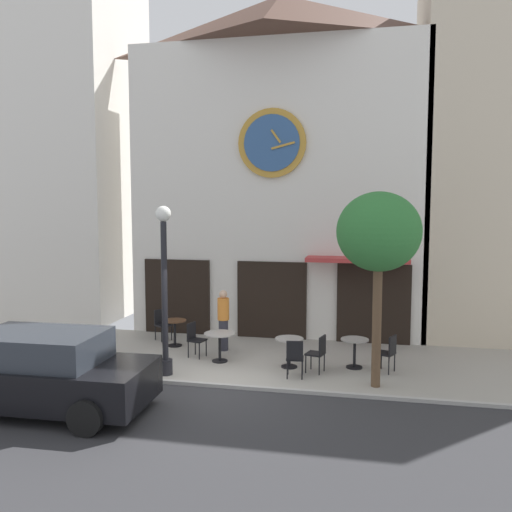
{
  "coord_description": "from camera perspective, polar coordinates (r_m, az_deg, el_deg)",
  "views": [
    {
      "loc": [
        3.34,
        -10.98,
        4.0
      ],
      "look_at": [
        0.53,
        2.31,
        2.69
      ],
      "focal_mm": 37.59,
      "sensor_mm": 36.0,
      "label": 1
    }
  ],
  "objects": [
    {
      "name": "street_tree",
      "position": [
        11.79,
        12.93,
        2.34
      ],
      "size": [
        1.81,
        1.63,
        4.28
      ],
      "color": "brown",
      "rests_on": "ground_plane"
    },
    {
      "name": "cafe_table_near_curb",
      "position": [
        15.43,
        -8.64,
        -7.6
      ],
      "size": [
        0.66,
        0.66,
        0.75
      ],
      "color": "black",
      "rests_on": "ground_plane"
    },
    {
      "name": "cafe_chair_facing_street",
      "position": [
        16.19,
        -10.0,
        -6.94
      ],
      "size": [
        0.56,
        0.56,
        0.9
      ],
      "color": "black",
      "rests_on": "ground_plane"
    },
    {
      "name": "cafe_chair_corner",
      "position": [
        13.31,
        13.92,
        -9.75
      ],
      "size": [
        0.53,
        0.53,
        0.9
      ],
      "color": "black",
      "rests_on": "ground_plane"
    },
    {
      "name": "cafe_chair_by_entrance",
      "position": [
        12.55,
        4.16,
        -10.55
      ],
      "size": [
        0.44,
        0.44,
        0.9
      ],
      "color": "black",
      "rests_on": "ground_plane"
    },
    {
      "name": "neighbor_building_left",
      "position": [
        21.17,
        -20.26,
        13.62
      ],
      "size": [
        5.24,
        4.4,
        14.2
      ],
      "color": "silver",
      "rests_on": "ground_plane"
    },
    {
      "name": "cafe_table_rightmost",
      "position": [
        13.82,
        -3.88,
        -8.92
      ],
      "size": [
        0.8,
        0.8,
        0.74
      ],
      "color": "black",
      "rests_on": "ground_plane"
    },
    {
      "name": "cafe_table_center",
      "position": [
        13.36,
        3.56,
        -9.61
      ],
      "size": [
        0.69,
        0.69,
        0.73
      ],
      "color": "black",
      "rests_on": "ground_plane"
    },
    {
      "name": "parked_car_black",
      "position": [
        11.4,
        -21.96,
        -11.4
      ],
      "size": [
        4.34,
        2.1,
        1.55
      ],
      "color": "black",
      "rests_on": "ground_plane"
    },
    {
      "name": "street_lamp",
      "position": [
        12.65,
        -9.71,
        -3.58
      ],
      "size": [
        0.36,
        0.36,
        3.97
      ],
      "color": "black",
      "rests_on": "ground_plane"
    },
    {
      "name": "cafe_chair_mid_row",
      "position": [
        13.0,
        6.66,
        -10.0
      ],
      "size": [
        0.49,
        0.49,
        0.9
      ],
      "color": "black",
      "rests_on": "ground_plane"
    },
    {
      "name": "clock_building",
      "position": [
        17.3,
        2.6,
        10.07
      ],
      "size": [
        8.93,
        4.23,
        10.45
      ],
      "color": "silver",
      "rests_on": "ground_plane"
    },
    {
      "name": "pedestrian_orange",
      "position": [
        14.78,
        -3.49,
        -6.74
      ],
      "size": [
        0.33,
        0.33,
        1.67
      ],
      "color": "#2D2D38",
      "rests_on": "ground_plane"
    },
    {
      "name": "cafe_table_leftmost",
      "position": [
        13.5,
        10.45,
        -9.57
      ],
      "size": [
        0.68,
        0.68,
        0.72
      ],
      "color": "black",
      "rests_on": "ground_plane"
    },
    {
      "name": "cafe_chair_curbside",
      "position": [
        14.31,
        -6.56,
        -8.55
      ],
      "size": [
        0.49,
        0.49,
        0.9
      ],
      "color": "black",
      "rests_on": "ground_plane"
    },
    {
      "name": "ground_plane",
      "position": [
        11.58,
        -5.79,
        -14.84
      ],
      "size": [
        26.49,
        10.54,
        0.13
      ],
      "color": "#9E998E"
    }
  ]
}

